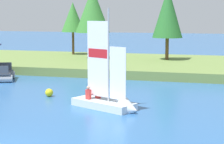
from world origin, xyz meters
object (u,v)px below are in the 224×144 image
at_px(shoreline_tree_left, 73,17).
at_px(channel_buoy, 49,93).
at_px(shoreline_tree_centre, 168,12).
at_px(sailboat, 112,102).
at_px(shoreline_tree_midleft, 93,10).

relative_size(shoreline_tree_left, channel_buoy, 11.36).
xyz_separation_m(shoreline_tree_left, channel_buoy, (5.63, -19.10, -4.57)).
relative_size(shoreline_tree_centre, channel_buoy, 14.03).
distance_m(shoreline_tree_left, channel_buoy, 20.43).
height_order(sailboat, channel_buoy, sailboat).
bearing_deg(shoreline_tree_centre, channel_buoy, -107.13).
relative_size(shoreline_tree_midleft, shoreline_tree_centre, 1.00).
xyz_separation_m(shoreline_tree_left, shoreline_tree_centre, (10.75, -2.50, 0.51)).
bearing_deg(shoreline_tree_midleft, shoreline_tree_centre, 7.46).
xyz_separation_m(shoreline_tree_midleft, sailboat, (7.02, -18.04, -5.14)).
height_order(shoreline_tree_midleft, shoreline_tree_centre, shoreline_tree_midleft).
distance_m(shoreline_tree_centre, channel_buoy, 18.10).
bearing_deg(shoreline_tree_left, shoreline_tree_midleft, -45.32).
bearing_deg(sailboat, channel_buoy, 178.91).
height_order(shoreline_tree_centre, sailboat, shoreline_tree_centre).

